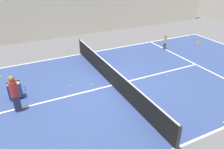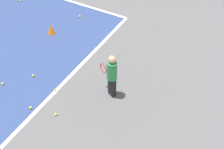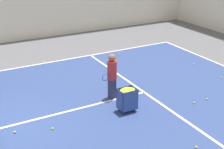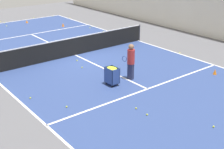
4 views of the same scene
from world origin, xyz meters
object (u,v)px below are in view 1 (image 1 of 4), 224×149
(ball_cart, at_px, (14,87))
(coach_at_net, at_px, (14,91))
(tennis_net, at_px, (112,76))
(child_midcourt, at_px, (165,41))

(ball_cart, bearing_deg, coach_at_net, 179.54)
(tennis_net, bearing_deg, child_midcourt, -62.35)
(child_midcourt, bearing_deg, ball_cart, 12.54)
(tennis_net, distance_m, ball_cart, 4.82)
(ball_cart, bearing_deg, child_midcourt, -78.44)
(coach_at_net, distance_m, child_midcourt, 11.26)
(coach_at_net, relative_size, child_midcourt, 1.55)
(coach_at_net, height_order, child_midcourt, coach_at_net)
(tennis_net, height_order, child_midcourt, child_midcourt)
(coach_at_net, xyz_separation_m, ball_cart, (1.13, -0.01, -0.40))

